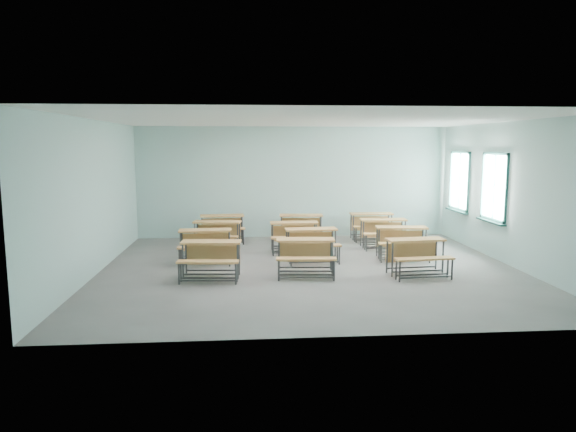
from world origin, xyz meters
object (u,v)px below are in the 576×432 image
Objects in this scene: desk_unit_r0c0 at (211,254)px; desk_unit_r2c2 at (384,229)px; desk_unit_r1c1 at (312,240)px; desk_unit_r2c0 at (216,231)px; desk_unit_r3c1 at (301,224)px; desk_unit_r2c1 at (294,232)px; desk_unit_r3c0 at (222,224)px; desk_unit_r0c1 at (306,251)px; desk_unit_r1c0 at (205,241)px; desk_unit_r0c2 at (417,251)px; desk_unit_r3c2 at (372,222)px; desk_unit_r1c2 at (402,238)px.

desk_unit_r0c0 is 1.03× the size of desk_unit_r2c2.
desk_unit_r2c0 is at bearing 146.28° from desk_unit_r1c1.
desk_unit_r3c1 is (2.28, 1.07, 0.00)m from desk_unit_r2c0.
desk_unit_r2c1 is 0.96× the size of desk_unit_r3c0.
desk_unit_r0c0 is 1.94m from desk_unit_r0c1.
desk_unit_r1c0 is 1.02× the size of desk_unit_r2c1.
desk_unit_r0c0 is 2.73m from desk_unit_r2c0.
desk_unit_r3c1 is (2.19, -0.09, 0.00)m from desk_unit_r3c0.
desk_unit_r2c2 is 2.31m from desk_unit_r3c1.
desk_unit_r1c1 is at bearing 81.84° from desk_unit_r0c1.
desk_unit_r0c2 is 1.04× the size of desk_unit_r2c1.
desk_unit_r1c1 is at bearing -3.10° from desk_unit_r1c0.
desk_unit_r2c2 is (2.08, 1.38, 0.00)m from desk_unit_r1c1.
desk_unit_r1c0 is 0.97× the size of desk_unit_r3c0.
desk_unit_r2c0 is 4.48m from desk_unit_r3c2.
desk_unit_r2c0 is at bearing 170.16° from desk_unit_r1c2.
desk_unit_r0c1 is at bearing 171.02° from desk_unit_r0c2.
desk_unit_r1c1 is at bearing -72.92° from desk_unit_r2c1.
desk_unit_r3c0 is (0.05, 3.89, 0.00)m from desk_unit_r0c0.
desk_unit_r1c1 is (2.23, 1.40, 0.00)m from desk_unit_r0c0.
desk_unit_r2c2 and desk_unit_r3c1 have the same top height.
desk_unit_r2c1 is 2.79m from desk_unit_r3c2.
desk_unit_r0c2 and desk_unit_r3c2 have the same top height.
desk_unit_r1c2 and desk_unit_r3c0 have the same top height.
desk_unit_r2c0 is at bearing -99.19° from desk_unit_r3c0.
desk_unit_r3c2 is (2.36, 1.49, 0.00)m from desk_unit_r2c1.
desk_unit_r0c0 is at bearing -127.68° from desk_unit_r2c1.
desk_unit_r0c2 is at bearing 0.05° from desk_unit_r0c1.
desk_unit_r1c0 and desk_unit_r1c2 have the same top height.
desk_unit_r1c0 is at bearing -150.96° from desk_unit_r3c2.
desk_unit_r0c1 is 1.04× the size of desk_unit_r2c1.
desk_unit_r0c1 is 2.82m from desk_unit_r1c2.
desk_unit_r0c0 is 1.04× the size of desk_unit_r2c1.
desk_unit_r0c0 and desk_unit_r1c1 have the same top height.
desk_unit_r1c2 is at bearing -33.76° from desk_unit_r3c0.
desk_unit_r0c0 is 4.64m from desk_unit_r1c2.
desk_unit_r1c1 is (2.45, -0.04, 0.00)m from desk_unit_r1c0.
desk_unit_r0c2 is at bearing -48.21° from desk_unit_r3c0.
desk_unit_r1c0 is at bearing 152.52° from desk_unit_r0c1.
desk_unit_r1c0 is (-2.16, 1.34, 0.00)m from desk_unit_r0c1.
desk_unit_r1c1 is 1.03× the size of desk_unit_r2c1.
desk_unit_r2c0 is (0.18, 1.29, 0.00)m from desk_unit_r1c0.
desk_unit_r0c2 is 2.49m from desk_unit_r1c1.
desk_unit_r2c0 is at bearing 95.32° from desk_unit_r0c0.
desk_unit_r1c0 is at bearing -173.59° from desk_unit_r1c2.
desk_unit_r0c1 is 3.58m from desk_unit_r2c2.
desk_unit_r2c0 is at bearing -177.52° from desk_unit_r2c2.
desk_unit_r2c1 is at bearing -170.07° from desk_unit_r2c2.
desk_unit_r0c2 is at bearing -46.92° from desk_unit_r2c1.
desk_unit_r3c2 is at bearing 93.40° from desk_unit_r2c2.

